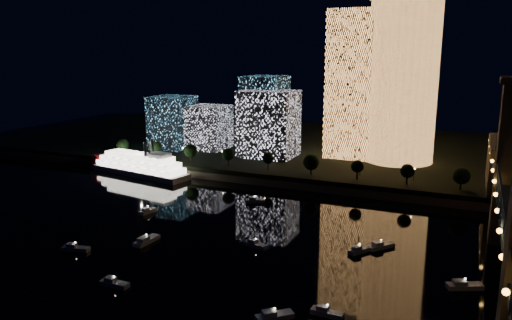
{
  "coord_description": "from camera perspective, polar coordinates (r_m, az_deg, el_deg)",
  "views": [
    {
      "loc": [
        52.47,
        -112.59,
        57.25
      ],
      "look_at": [
        -21.33,
        55.0,
        17.05
      ],
      "focal_mm": 35.0,
      "sensor_mm": 36.0,
      "label": 1
    }
  ],
  "objects": [
    {
      "name": "tower_cylindrical",
      "position": [
        246.83,
        16.42,
        8.71
      ],
      "size": [
        34.0,
        34.0,
        76.94
      ],
      "color": "#FFA351",
      "rests_on": "far_bank"
    },
    {
      "name": "riverboat",
      "position": [
        243.05,
        -13.56,
        -0.53
      ],
      "size": [
        57.99,
        20.92,
        17.14
      ],
      "color": "silver",
      "rests_on": "ground"
    },
    {
      "name": "street_lamps",
      "position": [
        229.09,
        1.03,
        0.23
      ],
      "size": [
        132.7,
        0.7,
        5.65
      ],
      "color": "black",
      "rests_on": "far_bank"
    },
    {
      "name": "seawall",
      "position": [
        209.11,
        8.37,
        -3.22
      ],
      "size": [
        420.0,
        6.0,
        3.0
      ],
      "primitive_type": "cube",
      "color": "#6B5E4C",
      "rests_on": "ground"
    },
    {
      "name": "midrise_blocks",
      "position": [
        264.47,
        -2.27,
        4.52
      ],
      "size": [
        80.43,
        39.24,
        39.3
      ],
      "color": "white",
      "rests_on": "far_bank"
    },
    {
      "name": "far_bank",
      "position": [
        282.94,
        12.63,
        0.92
      ],
      "size": [
        420.0,
        160.0,
        5.0
      ],
      "primitive_type": "cube",
      "color": "black",
      "rests_on": "ground"
    },
    {
      "name": "tower_rectangular",
      "position": [
        253.35,
        10.98,
        8.44
      ],
      "size": [
        22.52,
        22.52,
        71.65
      ],
      "primitive_type": "cube",
      "color": "#FFA351",
      "rests_on": "far_bank"
    },
    {
      "name": "motorboats",
      "position": [
        144.39,
        -0.73,
        -10.63
      ],
      "size": [
        113.66,
        83.21,
        2.78
      ],
      "color": "silver",
      "rests_on": "ground"
    },
    {
      "name": "esplanade_trees",
      "position": [
        222.85,
        0.77,
        0.26
      ],
      "size": [
        166.45,
        6.97,
        8.99
      ],
      "color": "black",
      "rests_on": "far_bank"
    },
    {
      "name": "ground",
      "position": [
        136.77,
        -1.13,
        -12.36
      ],
      "size": [
        520.0,
        520.0,
        0.0
      ],
      "primitive_type": "plane",
      "color": "black",
      "rests_on": "ground"
    }
  ]
}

